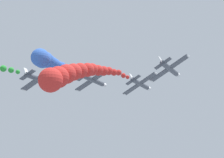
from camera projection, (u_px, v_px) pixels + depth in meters
airplane_lead at (140, 84)px, 86.43m from camera, size 8.64×10.35×4.75m
smoke_trail_lead at (74, 74)px, 58.35m from camera, size 4.27×32.12×10.11m
airplane_left_inner at (93, 80)px, 83.96m from camera, size 8.75×10.35×4.50m
smoke_trail_left_inner at (49, 61)px, 63.99m from camera, size 6.89×20.78×4.71m
airplane_right_inner at (170, 69)px, 75.38m from camera, size 8.59×10.35×4.84m
airplane_left_outer at (40, 79)px, 80.85m from camera, size 8.77×10.35×4.47m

